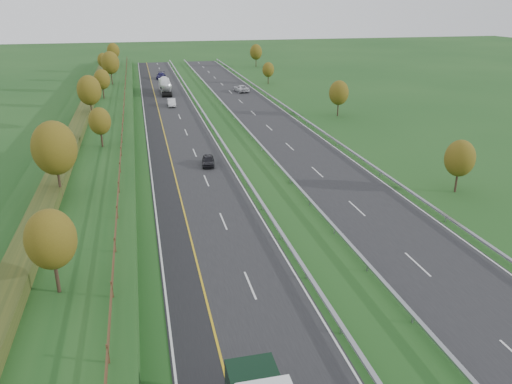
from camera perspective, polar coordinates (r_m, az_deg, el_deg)
ground at (r=79.68m, az=-2.85°, el=6.39°), size 400.00×400.00×0.00m
near_carriageway at (r=83.52m, az=-8.93°, el=6.86°), size 10.50×200.00×0.04m
far_carriageway at (r=86.24m, az=2.14°, el=7.55°), size 10.50×200.00×0.04m
hard_shoulder at (r=83.34m, az=-11.51°, el=6.67°), size 3.00×200.00×0.04m
lane_markings at (r=84.08m, az=-4.54°, el=7.17°), size 26.75×200.00×0.01m
embankment_left at (r=83.40m, az=-17.95°, el=6.77°), size 12.00×200.00×2.00m
hedge_left at (r=83.26m, az=-19.44°, el=7.67°), size 2.20×180.00×1.10m
fence_left at (r=82.35m, az=-14.96°, el=8.14°), size 0.12×189.06×1.20m
median_barrier_near at (r=83.97m, az=-5.04°, el=7.53°), size 0.32×200.00×0.71m
median_barrier_far at (r=84.81m, az=-1.60°, el=7.74°), size 0.32×200.00×0.71m
outer_barrier_far at (r=87.79m, az=5.84°, el=8.10°), size 0.32×200.00×0.71m
trees_left at (r=79.00m, az=-18.28°, el=9.98°), size 6.64×164.30×7.66m
trees_far at (r=116.76m, az=4.78°, el=13.17°), size 8.45×118.60×7.12m
road_tanker at (r=119.26m, az=-10.34°, el=11.91°), size 2.40×11.22×3.46m
car_dark_near at (r=65.17m, az=-5.49°, el=3.60°), size 2.03×4.03×1.32m
car_silver_mid at (r=104.17m, az=-9.63°, el=10.05°), size 1.60×4.46×1.46m
car_small_far at (r=142.55m, az=-10.81°, el=12.92°), size 2.98×5.83×1.62m
car_oncoming at (r=119.65m, az=-1.71°, el=11.76°), size 3.20×5.83×1.55m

